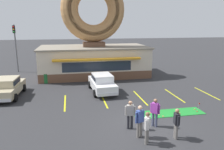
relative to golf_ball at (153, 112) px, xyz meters
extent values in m
plane|color=#2D2D30|center=(-1.32, -1.83, -0.05)|extent=(160.00, 160.00, 0.00)
cube|color=brown|center=(-2.53, 12.17, 0.40)|extent=(12.00, 6.00, 0.90)
cube|color=beige|center=(-2.53, 12.17, 2.00)|extent=(12.00, 6.00, 2.30)
cube|color=gray|center=(-2.53, 12.17, 3.23)|extent=(12.30, 6.30, 0.16)
cube|color=orange|center=(-2.53, 8.87, 2.30)|extent=(9.00, 0.60, 0.20)
cube|color=#232D3D|center=(-2.53, 9.16, 1.50)|extent=(7.20, 0.03, 1.00)
cube|color=brown|center=(-2.53, 12.17, 3.56)|extent=(2.40, 1.80, 0.50)
torus|color=#B27F4C|center=(-2.53, 12.17, 7.36)|extent=(7.10, 1.90, 7.10)
torus|color=tan|center=(-2.53, 11.74, 7.36)|extent=(6.25, 1.05, 6.24)
cube|color=#1E842D|center=(1.05, -0.26, -0.04)|extent=(4.78, 1.25, 0.03)
torus|color=#D17F47|center=(1.69, -0.52, 0.00)|extent=(0.13, 0.13, 0.04)
torus|color=#D17F47|center=(3.07, -0.07, 0.00)|extent=(0.13, 0.13, 0.04)
torus|color=brown|center=(3.03, -0.44, 0.00)|extent=(0.13, 0.13, 0.04)
torus|color=#E5C666|center=(0.29, -0.44, 0.00)|extent=(0.13, 0.13, 0.04)
torus|color=brown|center=(-0.73, -0.05, 0.00)|extent=(0.13, 0.13, 0.04)
torus|color=#E5C666|center=(-0.84, -0.43, 0.00)|extent=(0.13, 0.13, 0.04)
torus|color=#D17F47|center=(-0.16, -0.05, 0.00)|extent=(0.13, 0.13, 0.04)
torus|color=#D17F47|center=(0.42, -0.75, 0.00)|extent=(0.13, 0.13, 0.04)
sphere|color=white|center=(0.00, 0.00, 0.00)|extent=(0.04, 0.04, 0.04)
cylinder|color=silver|center=(3.19, -0.28, 0.25)|extent=(0.01, 0.01, 0.55)
cube|color=red|center=(3.25, -0.28, 0.48)|extent=(0.12, 0.01, 0.08)
cube|color=#BCAD89|center=(-10.38, 5.53, 0.61)|extent=(1.98, 4.48, 0.68)
cube|color=#BCAD89|center=(-10.39, 5.38, 1.25)|extent=(1.66, 2.17, 0.60)
cube|color=#232D3D|center=(-10.39, 5.38, 1.27)|extent=(1.68, 2.09, 0.36)
cube|color=silver|center=(-10.27, 7.76, 0.37)|extent=(1.67, 0.18, 0.24)
cylinder|color=black|center=(-11.19, 6.94, 0.27)|extent=(0.25, 0.65, 0.64)
cylinder|color=black|center=(-9.43, 6.85, 0.27)|extent=(0.25, 0.65, 0.64)
cylinder|color=black|center=(-9.57, 4.13, 0.27)|extent=(0.25, 0.65, 0.64)
cube|color=silver|center=(-2.62, 5.42, 0.61)|extent=(2.04, 4.50, 0.68)
cube|color=silver|center=(-2.61, 5.27, 1.25)|extent=(1.69, 2.19, 0.60)
cube|color=#232D3D|center=(-2.61, 5.27, 1.27)|extent=(1.71, 2.11, 0.36)
cube|color=silver|center=(-2.76, 7.65, 0.37)|extent=(1.67, 0.21, 0.24)
cube|color=silver|center=(-2.48, 3.20, 0.37)|extent=(1.67, 0.21, 0.24)
cylinder|color=black|center=(-3.59, 6.73, 0.27)|extent=(0.26, 0.65, 0.64)
cylinder|color=black|center=(-1.83, 6.84, 0.27)|extent=(0.26, 0.65, 0.64)
cylinder|color=black|center=(-3.41, 4.01, 0.27)|extent=(0.26, 0.65, 0.64)
cylinder|color=black|center=(-1.66, 4.12, 0.27)|extent=(0.26, 0.65, 0.64)
cylinder|color=slate|center=(-1.97, -2.95, 0.38)|extent=(0.15, 0.15, 0.86)
cylinder|color=slate|center=(-1.79, -2.87, 0.38)|extent=(0.15, 0.15, 0.86)
cube|color=#33478C|center=(-1.88, -2.91, 1.13)|extent=(0.44, 0.37, 0.63)
cylinder|color=#33478C|center=(-2.11, -3.01, 1.10)|extent=(0.10, 0.10, 0.58)
cylinder|color=#33478C|center=(-1.65, -2.82, 1.10)|extent=(0.10, 0.10, 0.58)
sphere|color=tan|center=(-1.88, -2.91, 1.59)|extent=(0.23, 0.23, 0.23)
cylinder|color=slate|center=(-1.67, -3.51, 0.36)|extent=(0.15, 0.15, 0.82)
cylinder|color=slate|center=(-1.78, -3.68, 0.36)|extent=(0.15, 0.15, 0.82)
cube|color=silver|center=(-1.72, -3.59, 1.07)|extent=(0.41, 0.45, 0.60)
cylinder|color=silver|center=(-1.59, -3.39, 1.04)|extent=(0.10, 0.10, 0.55)
cylinder|color=silver|center=(-1.86, -3.80, 1.04)|extent=(0.10, 0.10, 0.55)
sphere|color=brown|center=(-1.72, -3.59, 1.51)|extent=(0.22, 0.22, 0.22)
cylinder|color=slate|center=(-0.05, -3.31, 0.35)|extent=(0.15, 0.15, 0.81)
cylinder|color=slate|center=(-0.09, -3.51, 0.35)|extent=(0.15, 0.15, 0.81)
cube|color=black|center=(-0.07, -3.41, 1.05)|extent=(0.30, 0.42, 0.59)
cylinder|color=black|center=(-0.02, -3.16, 1.02)|extent=(0.10, 0.10, 0.54)
cylinder|color=black|center=(-0.11, -3.66, 1.02)|extent=(0.10, 0.10, 0.54)
sphere|color=#9E7051|center=(-0.07, -3.41, 1.48)|extent=(0.22, 0.22, 0.22)
cylinder|color=#474C66|center=(-0.70, -1.82, 0.36)|extent=(0.15, 0.15, 0.83)
cylinder|color=#474C66|center=(-0.56, -1.97, 0.36)|extent=(0.15, 0.15, 0.83)
cube|color=#8C3393|center=(-0.63, -1.90, 1.08)|extent=(0.44, 0.44, 0.61)
cylinder|color=#8C3393|center=(-0.80, -1.71, 1.05)|extent=(0.10, 0.10, 0.56)
cylinder|color=#8C3393|center=(-0.46, -2.08, 1.05)|extent=(0.10, 0.10, 0.56)
sphere|color=brown|center=(-0.63, -1.90, 1.53)|extent=(0.22, 0.22, 0.22)
cylinder|color=#232328|center=(-2.21, -1.88, 0.36)|extent=(0.15, 0.15, 0.82)
cylinder|color=#232328|center=(-2.02, -1.93, 0.36)|extent=(0.15, 0.15, 0.82)
cube|color=gray|center=(-2.11, -1.90, 1.07)|extent=(0.42, 0.32, 0.60)
cylinder|color=gray|center=(-2.36, -1.85, 1.04)|extent=(0.10, 0.10, 0.55)
cylinder|color=gray|center=(-1.87, -1.96, 1.04)|extent=(0.10, 0.10, 0.55)
sphere|color=#9E7051|center=(-2.11, -1.90, 1.51)|extent=(0.22, 0.22, 0.22)
cylinder|color=#1E662D|center=(-7.77, 9.39, 0.42)|extent=(0.56, 0.56, 0.95)
torus|color=#123D1B|center=(-7.77, 9.39, 0.90)|extent=(0.57, 0.57, 0.05)
cylinder|color=#595B60|center=(-11.74, 15.67, 2.85)|extent=(0.16, 0.16, 5.80)
cube|color=black|center=(-11.74, 15.49, 5.20)|extent=(0.28, 0.24, 0.90)
sphere|color=red|center=(-11.74, 15.37, 5.50)|extent=(0.18, 0.18, 0.18)
sphere|color=orange|center=(-11.74, 15.37, 5.20)|extent=(0.18, 0.18, 0.18)
sphere|color=green|center=(-11.74, 15.37, 4.90)|extent=(0.18, 0.18, 0.18)
cube|color=yellow|center=(-5.82, 3.17, -0.05)|extent=(0.12, 3.60, 0.01)
cube|color=yellow|center=(-2.82, 3.17, -0.05)|extent=(0.12, 3.60, 0.01)
cube|color=yellow|center=(0.18, 3.17, -0.05)|extent=(0.12, 3.60, 0.01)
cube|color=yellow|center=(3.18, 3.17, -0.05)|extent=(0.12, 3.60, 0.01)
cube|color=yellow|center=(6.18, 3.17, -0.05)|extent=(0.12, 3.60, 0.01)
camera|label=1|loc=(-5.33, -12.96, 5.76)|focal=35.00mm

